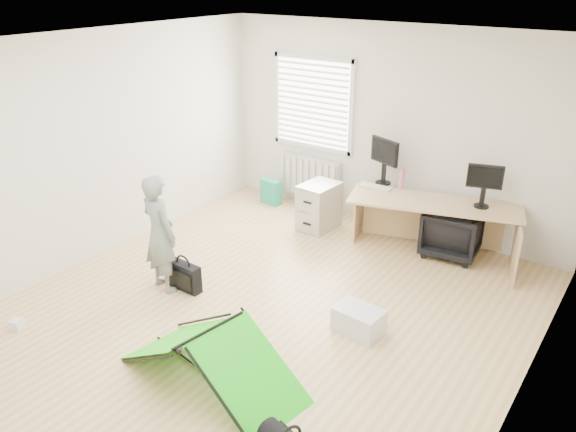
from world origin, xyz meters
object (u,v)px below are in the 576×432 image
Objects in this scene: monitor_right at (483,192)px; kite at (210,355)px; laptop_bag at (184,276)px; monitor_left at (384,167)px; desk at (431,228)px; thermos at (402,178)px; person at (160,234)px; office_chair at (452,232)px; filing_cabinet at (319,206)px; storage_crate at (359,320)px.

monitor_right is 3.77m from kite.
monitor_left is at bearing 68.32° from laptop_bag.
thermos is (-0.53, 0.19, 0.49)m from desk.
monitor_right is (0.51, 0.17, 0.55)m from desk.
person reaches higher than monitor_left.
desk is 0.26m from office_chair.
storage_crate is at bearing -44.32° from filing_cabinet.
monitor_right is 2.33m from storage_crate.
laptop_bag is (-1.38, -2.58, -0.68)m from thermos.
filing_cabinet is 1.58× the size of monitor_right.
filing_cabinet is at bearing 131.60° from storage_crate.
kite is (-0.10, -3.55, -0.58)m from thermos.
person is (-2.34, -2.64, 0.36)m from office_chair.
filing_cabinet reaches higher than laptop_bag.
office_chair is 2.13m from storage_crate.
thermos is 3.13m from person.
desk is at bearing 23.56° from office_chair.
desk reaches higher than kite.
storage_crate is (-0.44, -2.16, -0.77)m from monitor_right.
kite reaches higher than laptop_bag.
monitor_right reaches higher than filing_cabinet.
filing_cabinet is 1.40× the size of storage_crate.
desk is 0.75m from thermos.
monitor_left is 1.71× the size of thermos.
thermos is at bearing 16.65° from monitor_left.
monitor_right is (2.06, 0.33, 0.58)m from filing_cabinet.
thermos is 3.60m from kite.
kite is (-0.63, -3.36, -0.09)m from desk.
person is (-2.12, -2.51, 0.32)m from desk.
desk reaches higher than office_chair.
person is 3.17× the size of laptop_bag.
laptop_bag is at bearing 152.31° from kite.
kite is 1.60m from laptop_bag.
monitor_left is 0.28m from thermos.
kite is 3.97× the size of laptop_bag.
filing_cabinet is 1.20m from thermos.
filing_cabinet is 1.80m from office_chair.
laptop_bag is (-0.36, -2.24, -0.16)m from filing_cabinet.
laptop_bag is (-2.42, -2.57, -0.74)m from monitor_right.
monitor_right is at bearing 78.54° from storage_crate.
kite is 3.67× the size of storage_crate.
kite is (0.17, -3.57, -0.67)m from monitor_left.
filing_cabinet reaches higher than storage_crate.
thermos reaches higher than storage_crate.
person is at bearing -166.74° from storage_crate.
monitor_left reaches higher than filing_cabinet.
monitor_right is 3.61m from laptop_bag.
kite is at bearing 69.57° from office_chair.
office_chair is at bearing 51.28° from laptop_bag.
filing_cabinet is at bearing 172.22° from monitor_right.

